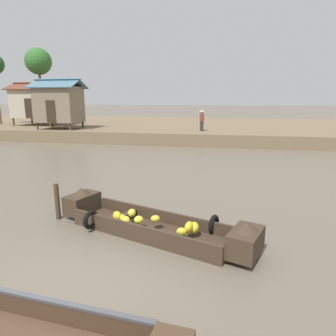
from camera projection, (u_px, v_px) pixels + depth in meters
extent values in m
plane|color=#665B4C|center=(160.00, 174.00, 14.26)|extent=(300.00, 300.00, 0.00)
cube|color=#756047|center=(197.00, 128.00, 31.58)|extent=(160.00, 20.00, 0.93)
cube|color=#3D2D21|center=(151.00, 231.00, 7.91)|extent=(4.52, 2.62, 0.12)
cube|color=#3D2D21|center=(162.00, 216.00, 8.33)|extent=(4.14, 1.56, 0.33)
cube|color=#3D2D21|center=(138.00, 231.00, 7.39)|extent=(4.14, 1.56, 0.33)
cube|color=#3D2D21|center=(245.00, 242.00, 6.60)|extent=(0.91, 1.16, 0.54)
cone|color=#3D2D21|center=(246.00, 226.00, 6.52)|extent=(0.72, 0.72, 0.20)
cube|color=#3D2D21|center=(82.00, 203.00, 9.07)|extent=(0.91, 1.16, 0.54)
cone|color=#3D2D21|center=(82.00, 191.00, 8.99)|extent=(0.72, 0.72, 0.20)
cube|color=#3D2D21|center=(123.00, 216.00, 8.32)|extent=(0.56, 1.09, 0.05)
torus|color=black|center=(214.00, 225.00, 7.69)|extent=(0.29, 0.53, 0.52)
torus|color=black|center=(91.00, 220.00, 8.01)|extent=(0.29, 0.53, 0.52)
ellipsoid|color=yellow|center=(189.00, 227.00, 7.30)|extent=(0.27, 0.37, 0.28)
ellipsoid|color=gold|center=(155.00, 219.00, 7.81)|extent=(0.32, 0.30, 0.18)
ellipsoid|color=yellow|center=(117.00, 216.00, 8.03)|extent=(0.35, 0.36, 0.28)
ellipsoid|color=yellow|center=(194.00, 228.00, 7.43)|extent=(0.27, 0.35, 0.27)
ellipsoid|color=yellow|center=(126.00, 221.00, 7.83)|extent=(0.28, 0.35, 0.23)
ellipsoid|color=yellow|center=(139.00, 220.00, 7.86)|extent=(0.27, 0.30, 0.21)
ellipsoid|color=gold|center=(122.00, 218.00, 8.05)|extent=(0.35, 0.37, 0.21)
ellipsoid|color=yellow|center=(132.00, 213.00, 8.25)|extent=(0.22, 0.25, 0.23)
ellipsoid|color=gold|center=(182.00, 232.00, 7.25)|extent=(0.29, 0.24, 0.20)
cube|color=#473323|center=(29.00, 307.00, 4.72)|extent=(4.22, 0.48, 0.32)
cube|color=#47474C|center=(28.00, 296.00, 4.68)|extent=(4.22, 0.50, 0.05)
cylinder|color=#4C3826|center=(14.00, 122.00, 28.54)|extent=(0.16, 0.16, 0.74)
cylinder|color=#4C3826|center=(50.00, 123.00, 27.84)|extent=(0.16, 0.16, 0.74)
cylinder|color=#4C3826|center=(32.00, 120.00, 31.22)|extent=(0.16, 0.16, 0.74)
cylinder|color=#4C3826|center=(66.00, 120.00, 30.52)|extent=(0.16, 0.16, 0.74)
cube|color=#B2A893|center=(39.00, 103.00, 29.14)|extent=(4.21, 3.20, 2.70)
cube|color=#2D2319|center=(29.00, 108.00, 27.69)|extent=(0.80, 0.04, 1.80)
cube|color=brown|center=(32.00, 86.00, 28.02)|extent=(4.91, 2.10, 0.77)
cube|color=brown|center=(42.00, 87.00, 29.55)|extent=(4.91, 2.10, 0.77)
cylinder|color=#4C3826|center=(37.00, 126.00, 25.03)|extent=(0.16, 0.16, 0.59)
cylinder|color=#4C3826|center=(70.00, 127.00, 24.49)|extent=(0.16, 0.16, 0.59)
cylinder|color=#4C3826|center=(52.00, 124.00, 27.16)|extent=(0.16, 0.16, 0.59)
cylinder|color=#4C3826|center=(83.00, 124.00, 26.62)|extent=(0.16, 0.16, 0.59)
cube|color=#7A6B56|center=(59.00, 104.00, 25.43)|extent=(3.35, 2.62, 2.91)
cube|color=#2D2319|center=(51.00, 112.00, 24.28)|extent=(0.80, 0.04, 1.80)
cube|color=slate|center=(53.00, 83.00, 24.42)|extent=(4.05, 1.80, 0.82)
cube|color=slate|center=(62.00, 84.00, 25.68)|extent=(4.05, 1.80, 0.82)
cylinder|color=brown|center=(41.00, 96.00, 29.86)|extent=(0.24, 0.24, 5.63)
sphere|color=#2D6628|center=(38.00, 61.00, 29.14)|extent=(2.49, 2.49, 2.49)
cylinder|color=#332D28|center=(202.00, 126.00, 23.95)|extent=(0.28, 0.28, 0.75)
cylinder|color=brown|center=(202.00, 118.00, 23.79)|extent=(0.34, 0.34, 0.60)
sphere|color=#9E7556|center=(202.00, 112.00, 23.70)|extent=(0.22, 0.22, 0.22)
cone|color=tan|center=(202.00, 111.00, 23.67)|extent=(0.44, 0.44, 0.14)
cylinder|color=#423323|center=(57.00, 202.00, 8.77)|extent=(0.14, 0.14, 1.07)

